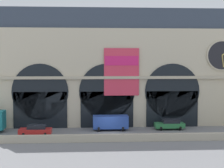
# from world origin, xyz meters

# --- Properties ---
(ground_plane) EXTENTS (200.00, 200.00, 0.00)m
(ground_plane) POSITION_xyz_m (0.00, 0.00, 0.00)
(ground_plane) COLOR slate
(quay_parapet_wall) EXTENTS (90.00, 0.70, 0.94)m
(quay_parapet_wall) POSITION_xyz_m (0.00, -4.42, 0.47)
(quay_parapet_wall) COLOR #B2A891
(quay_parapet_wall) RESTS_ON ground
(station_building) EXTENTS (42.83, 5.22, 18.53)m
(station_building) POSITION_xyz_m (0.03, 7.39, 9.01)
(station_building) COLOR beige
(station_building) RESTS_ON ground
(car_midwest) EXTENTS (4.40, 2.22, 1.55)m
(car_midwest) POSITION_xyz_m (-10.06, -0.44, 0.80)
(car_midwest) COLOR red
(car_midwest) RESTS_ON ground
(van_center) EXTENTS (5.20, 2.48, 2.20)m
(van_center) POSITION_xyz_m (0.41, 2.67, 1.25)
(van_center) COLOR #28479E
(van_center) RESTS_ON ground
(car_mideast) EXTENTS (4.40, 2.22, 1.55)m
(car_mideast) POSITION_xyz_m (9.34, 2.76, 0.80)
(car_mideast) COLOR #2D7A42
(car_mideast) RESTS_ON ground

